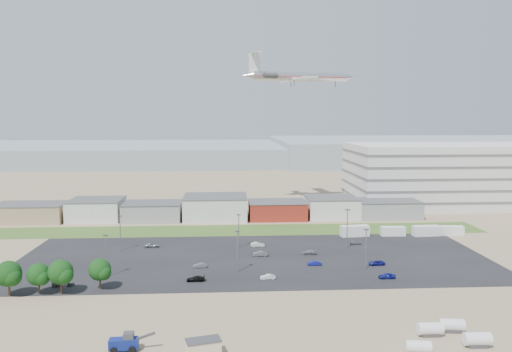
{
  "coord_description": "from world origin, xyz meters",
  "views": [
    {
      "loc": [
        -1.83,
        -104.66,
        35.98
      ],
      "look_at": [
        5.61,
        22.0,
        21.02
      ],
      "focal_mm": 35.0,
      "sensor_mm": 36.0,
      "label": 1
    }
  ],
  "objects": [
    {
      "name": "parked_car_13",
      "position": [
        7.16,
        2.88,
        0.56
      ],
      "size": [
        3.46,
        1.45,
        1.11
      ],
      "primitive_type": "imported",
      "rotation": [
        0.0,
        0.0,
        -1.49
      ],
      "color": "silver",
      "rests_on": "ground"
    },
    {
      "name": "storage_tank_se",
      "position": [
        37.4,
        -31.84,
        1.26
      ],
      "size": [
        4.27,
        2.26,
        2.51
      ],
      "primitive_type": null,
      "rotation": [
        0.0,
        0.0,
        -0.04
      ],
      "color": "silver",
      "rests_on": "ground"
    },
    {
      "name": "box_trailer_d",
      "position": [
        66.88,
        41.68,
        1.39
      ],
      "size": [
        7.52,
        2.72,
        2.78
      ],
      "primitive_type": null,
      "rotation": [
        0.0,
        0.0,
        -0.05
      ],
      "color": "silver",
      "rests_on": "ground"
    },
    {
      "name": "lightpole_front_r",
      "position": [
        30.99,
        9.03,
        4.86
      ],
      "size": [
        1.14,
        0.48,
        9.72
      ],
      "primitive_type": null,
      "color": "slate",
      "rests_on": "ground"
    },
    {
      "name": "hills_backdrop",
      "position": [
        40.0,
        315.0,
        4.5
      ],
      "size": [
        700.0,
        200.0,
        9.0
      ],
      "primitive_type": null,
      "color": "gray",
      "rests_on": "ground"
    },
    {
      "name": "lightpole_back_m",
      "position": [
        1.31,
        30.44,
        4.69
      ],
      "size": [
        1.1,
        0.46,
        9.39
      ],
      "primitive_type": null,
      "color": "slate",
      "rests_on": "ground"
    },
    {
      "name": "box_trailer_a",
      "position": [
        36.9,
        41.89,
        1.63
      ],
      "size": [
        8.93,
        3.67,
        3.25
      ],
      "primitive_type": null,
      "rotation": [
        0.0,
        0.0,
        0.11
      ],
      "color": "silver",
      "rests_on": "ground"
    },
    {
      "name": "parked_car_9",
      "position": [
        -22.78,
        32.33,
        0.56
      ],
      "size": [
        4.08,
        1.9,
        1.13
      ],
      "primitive_type": "imported",
      "rotation": [
        0.0,
        0.0,
        1.58
      ],
      "color": "#A5A5AA",
      "rests_on": "ground"
    },
    {
      "name": "telehandler",
      "position": [
        -17.97,
        -30.08,
        1.48
      ],
      "size": [
        7.21,
        2.72,
        2.96
      ],
      "primitive_type": null,
      "rotation": [
        0.0,
        0.0,
        0.05
      ],
      "color": "navy",
      "rests_on": "ground"
    },
    {
      "name": "parked_car_4",
      "position": [
        -8.44,
        12.46,
        0.54
      ],
      "size": [
        3.32,
        1.2,
        1.09
      ],
      "primitive_type": "imported",
      "rotation": [
        0.0,
        0.0,
        -1.55
      ],
      "color": "#595B5E",
      "rests_on": "ground"
    },
    {
      "name": "parked_car_11",
      "position": [
        6.64,
        31.21,
        0.63
      ],
      "size": [
        3.88,
        1.44,
        1.27
      ],
      "primitive_type": "imported",
      "rotation": [
        0.0,
        0.0,
        1.6
      ],
      "color": "silver",
      "rests_on": "ground"
    },
    {
      "name": "storage_tank_nw",
      "position": [
        31.55,
        -27.59,
        1.22
      ],
      "size": [
        4.1,
        2.09,
        2.45
      ],
      "primitive_type": null,
      "rotation": [
        0.0,
        0.0,
        -0.01
      ],
      "color": "silver",
      "rests_on": "ground"
    },
    {
      "name": "parked_car_0",
      "position": [
        34.65,
        12.09,
        0.56
      ],
      "size": [
        4.17,
        2.26,
        1.11
      ],
      "primitive_type": "imported",
      "rotation": [
        0.0,
        0.0,
        -1.47
      ],
      "color": "navy",
      "rests_on": "ground"
    },
    {
      "name": "ground",
      "position": [
        0.0,
        0.0,
        0.0
      ],
      "size": [
        700.0,
        700.0,
        0.0
      ],
      "primitive_type": "plane",
      "color": "#95815F",
      "rests_on": "ground"
    },
    {
      "name": "parked_car_1",
      "position": [
        19.4,
        12.79,
        0.58
      ],
      "size": [
        3.55,
        1.37,
        1.15
      ],
      "primitive_type": "imported",
      "rotation": [
        0.0,
        0.0,
        -1.61
      ],
      "color": "navy",
      "rests_on": "ground"
    },
    {
      "name": "lightpole_back_r",
      "position": [
        31.13,
        28.13,
        5.45
      ],
      "size": [
        1.28,
        0.53,
        10.9
      ],
      "primitive_type": null,
      "color": "slate",
      "rests_on": "ground"
    },
    {
      "name": "tree_left",
      "position": [
        -45.88,
        -4.73,
        4.15
      ],
      "size": [
        5.54,
        5.54,
        8.3
      ],
      "primitive_type": null,
      "color": "black",
      "rests_on": "ground"
    },
    {
      "name": "parking_garage",
      "position": [
        90.0,
        95.0,
        12.5
      ],
      "size": [
        80.0,
        40.0,
        25.0
      ],
      "primitive_type": "cube",
      "color": "silver",
      "rests_on": "ground"
    },
    {
      "name": "parked_car_2",
      "position": [
        33.88,
        1.85,
        0.64
      ],
      "size": [
        3.78,
        1.52,
        1.29
      ],
      "primitive_type": "imported",
      "rotation": [
        0.0,
        0.0,
        -1.57
      ],
      "color": "navy",
      "rests_on": "ground"
    },
    {
      "name": "parking_lot",
      "position": [
        5.0,
        20.0,
        0.01
      ],
      "size": [
        120.0,
        50.0,
        0.01
      ],
      "primitive_type": "cube",
      "color": "black",
      "rests_on": "ground"
    },
    {
      "name": "storage_tank_ne",
      "position": [
        35.83,
        -26.28,
        1.22
      ],
      "size": [
        4.29,
        2.56,
        2.43
      ],
      "primitive_type": null,
      "rotation": [
        0.0,
        0.0,
        -0.14
      ],
      "color": "silver",
      "rests_on": "ground"
    },
    {
      "name": "tree_near",
      "position": [
        -28.63,
        -1.44,
        3.71
      ],
      "size": [
        4.95,
        4.95,
        7.42
      ],
      "primitive_type": null,
      "color": "black",
      "rests_on": "ground"
    },
    {
      "name": "tree_right",
      "position": [
        -35.91,
        -3.8,
        4.04
      ],
      "size": [
        5.38,
        5.38,
        8.07
      ],
      "primitive_type": null,
      "color": "black",
      "rests_on": "ground"
    },
    {
      "name": "lightpole_back_l",
      "position": [
        -30.78,
        29.36,
        4.82
      ],
      "size": [
        1.14,
        0.47,
        9.65
      ],
      "primitive_type": null,
      "color": "slate",
      "rests_on": "ground"
    },
    {
      "name": "portable_shed",
      "position": [
        -5.57,
        -32.55,
        1.32
      ],
      "size": [
        5.77,
        3.93,
        2.65
      ],
      "primitive_type": null,
      "rotation": [
        0.0,
        0.0,
        0.25
      ],
      "color": "beige",
      "rests_on": "ground"
    },
    {
      "name": "parked_car_7",
      "position": [
        6.76,
        21.78,
        0.65
      ],
      "size": [
        4.04,
        1.73,
        1.3
      ],
      "primitive_type": "imported",
      "rotation": [
        0.0,
        0.0,
        -1.66
      ],
      "color": "#595B5E",
      "rests_on": "ground"
    },
    {
      "name": "parked_car_10",
      "position": [
        -37.18,
        1.1,
        0.66
      ],
      "size": [
        4.73,
        2.43,
        1.31
      ],
      "primitive_type": "imported",
      "rotation": [
        0.0,
        0.0,
        1.71
      ],
      "color": "#595B5E",
      "rests_on": "ground"
    },
    {
      "name": "parked_car_8",
      "position": [
        34.68,
        32.05,
        0.57
      ],
      "size": [
        3.51,
        1.74,
        1.15
      ],
      "primitive_type": "imported",
      "rotation": [
        0.0,
        0.0,
        1.69
      ],
      "color": "#A5A5AA",
      "rests_on": "ground"
    },
    {
      "name": "box_trailer_b",
      "position": [
        48.71,
        41.84,
        1.39
      ],
      "size": [
        7.53,
        2.64,
        2.79
      ],
      "primitive_type": null,
      "rotation": [
        0.0,
        0.0,
        -0.04
      ],
      "color": "silver",
      "rests_on": "ground"
    },
    {
      "name": "parked_car_3",
      "position": [
        -8.9,
        2.48,
        0.58
      ],
      "size": [
        4.05,
        1.68,
        1.17
      ],
      "primitive_type": "imported",
      "rotation": [
        0.0,
        0.0,
        -1.56
      ],
      "color": "black",
      "rests_on": "ground"
    },
    {
      "name": "lightpole_front_l",
      "position": [
        -29.19,
        6.91,
        4.85
      ],
      "size": [
        1.14,
        0.48,
        9.7
      ],
      "primitive_type": null,
      "color": "slate",
      "rests_on": "ground"
    },
    {
      "name": "storage_tank_sw",
      "position": [
        27.23,
        -33.61,
        1.13
      ],
      "size": [
        4.01,
        2.46,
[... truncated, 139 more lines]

